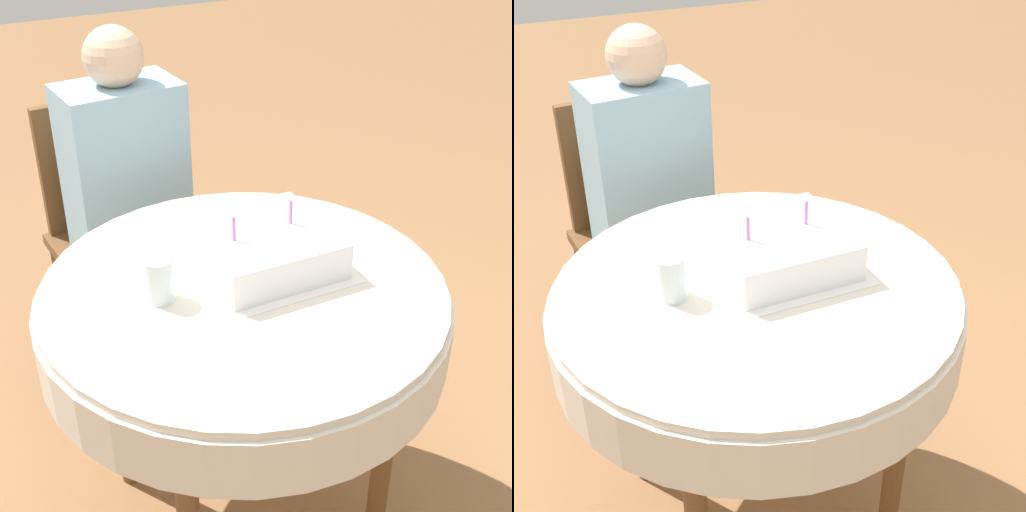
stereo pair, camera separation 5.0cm
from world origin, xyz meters
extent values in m
plane|color=#8C603D|center=(0.00, 0.00, 0.00)|extent=(12.00, 12.00, 0.00)
cylinder|color=silver|center=(0.00, 0.00, 0.76)|extent=(0.92, 0.92, 0.02)
cylinder|color=silver|center=(0.00, 0.00, 0.68)|extent=(0.94, 0.94, 0.14)
cylinder|color=brown|center=(0.25, -0.25, 0.37)|extent=(0.05, 0.05, 0.75)
cylinder|color=brown|center=(-0.25, 0.25, 0.37)|extent=(0.05, 0.05, 0.75)
cylinder|color=brown|center=(0.25, 0.25, 0.37)|extent=(0.05, 0.05, 0.75)
cube|color=brown|center=(-0.04, 0.76, 0.45)|extent=(0.50, 0.50, 0.04)
cube|color=brown|center=(-0.06, 0.97, 0.69)|extent=(0.41, 0.07, 0.44)
cylinder|color=brown|center=(-0.22, 0.54, 0.22)|extent=(0.04, 0.04, 0.43)
cylinder|color=brown|center=(0.18, 0.58, 0.22)|extent=(0.04, 0.04, 0.43)
cylinder|color=brown|center=(-0.26, 0.94, 0.22)|extent=(0.04, 0.04, 0.43)
cylinder|color=brown|center=(0.14, 0.98, 0.22)|extent=(0.04, 0.04, 0.43)
cylinder|color=#DBB293|center=(-0.11, 0.59, 0.24)|extent=(0.09, 0.09, 0.47)
cylinder|color=#DBB293|center=(0.06, 0.61, 0.24)|extent=(0.09, 0.09, 0.47)
cube|color=#8CB7D1|center=(-0.04, 0.76, 0.74)|extent=(0.37, 0.25, 0.54)
sphere|color=#DBB293|center=(-0.04, 0.76, 1.09)|extent=(0.17, 0.17, 0.17)
cube|color=white|center=(0.08, 0.05, 0.77)|extent=(0.34, 0.34, 0.00)
cube|color=white|center=(0.08, 0.05, 0.81)|extent=(0.29, 0.29, 0.09)
cylinder|color=#D166B2|center=(0.15, 0.06, 0.89)|extent=(0.01, 0.01, 0.06)
cylinder|color=#D166B2|center=(0.00, 0.04, 0.89)|extent=(0.01, 0.01, 0.06)
cylinder|color=silver|center=(-0.19, 0.03, 0.82)|extent=(0.06, 0.06, 0.10)
camera|label=1|loc=(-0.57, -1.21, 1.66)|focal=50.00mm
camera|label=2|loc=(-0.52, -1.23, 1.66)|focal=50.00mm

